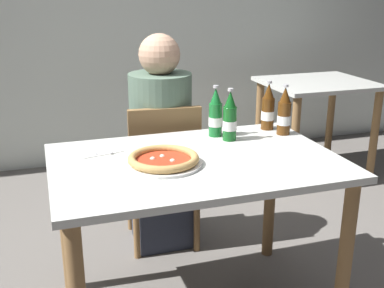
{
  "coord_description": "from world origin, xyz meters",
  "views": [
    {
      "loc": [
        -0.59,
        -1.78,
        1.44
      ],
      "look_at": [
        0.0,
        0.05,
        0.8
      ],
      "focal_mm": 44.57,
      "sensor_mm": 36.0,
      "label": 1
    }
  ],
  "objects_px": {
    "pizza_margherita_near": "(164,160)",
    "beer_bottle_left": "(230,119)",
    "dining_table_background": "(316,101)",
    "beer_bottle_center": "(268,109)",
    "beer_bottle_right": "(284,113)",
    "diner_seated": "(161,148)",
    "napkin_with_cutlery": "(97,149)",
    "beer_bottle_extra": "(216,115)",
    "dining_table_main": "(196,184)",
    "chair_behind_table": "(163,168)"
  },
  "relations": [
    {
      "from": "pizza_margherita_near",
      "to": "beer_bottle_extra",
      "type": "bearing_deg",
      "value": 42.3
    },
    {
      "from": "pizza_margherita_near",
      "to": "diner_seated",
      "type": "bearing_deg",
      "value": 76.55
    },
    {
      "from": "dining_table_background",
      "to": "beer_bottle_left",
      "type": "xyz_separation_m",
      "value": [
        -1.2,
        -1.15,
        0.26
      ]
    },
    {
      "from": "dining_table_background",
      "to": "beer_bottle_center",
      "type": "xyz_separation_m",
      "value": [
        -0.95,
        -1.04,
        0.26
      ]
    },
    {
      "from": "beer_bottle_left",
      "to": "napkin_with_cutlery",
      "type": "height_order",
      "value": "beer_bottle_left"
    },
    {
      "from": "napkin_with_cutlery",
      "to": "beer_bottle_center",
      "type": "bearing_deg",
      "value": 3.84
    },
    {
      "from": "diner_seated",
      "to": "dining_table_background",
      "type": "height_order",
      "value": "diner_seated"
    },
    {
      "from": "beer_bottle_left",
      "to": "pizza_margherita_near",
      "type": "bearing_deg",
      "value": -149.23
    },
    {
      "from": "pizza_margherita_near",
      "to": "beer_bottle_extra",
      "type": "distance_m",
      "value": 0.47
    },
    {
      "from": "beer_bottle_right",
      "to": "beer_bottle_center",
      "type": "bearing_deg",
      "value": 108.71
    },
    {
      "from": "dining_table_background",
      "to": "beer_bottle_left",
      "type": "relative_size",
      "value": 3.24
    },
    {
      "from": "beer_bottle_left",
      "to": "beer_bottle_center",
      "type": "relative_size",
      "value": 1.0
    },
    {
      "from": "beer_bottle_extra",
      "to": "dining_table_main",
      "type": "bearing_deg",
      "value": -124.47
    },
    {
      "from": "beer_bottle_center",
      "to": "napkin_with_cutlery",
      "type": "xyz_separation_m",
      "value": [
        -0.86,
        -0.06,
        -0.1
      ]
    },
    {
      "from": "dining_table_main",
      "to": "diner_seated",
      "type": "distance_m",
      "value": 0.66
    },
    {
      "from": "beer_bottle_left",
      "to": "beer_bottle_right",
      "type": "xyz_separation_m",
      "value": [
        0.29,
        0.01,
        0.0
      ]
    },
    {
      "from": "dining_table_main",
      "to": "beer_bottle_extra",
      "type": "xyz_separation_m",
      "value": [
        0.19,
        0.28,
        0.22
      ]
    },
    {
      "from": "diner_seated",
      "to": "pizza_margherita_near",
      "type": "relative_size",
      "value": 3.86
    },
    {
      "from": "dining_table_background",
      "to": "beer_bottle_right",
      "type": "relative_size",
      "value": 3.24
    },
    {
      "from": "pizza_margherita_near",
      "to": "beer_bottle_right",
      "type": "relative_size",
      "value": 1.27
    },
    {
      "from": "pizza_margherita_near",
      "to": "beer_bottle_right",
      "type": "height_order",
      "value": "beer_bottle_right"
    },
    {
      "from": "beer_bottle_right",
      "to": "beer_bottle_extra",
      "type": "xyz_separation_m",
      "value": [
        -0.33,
        0.08,
        0.0
      ]
    },
    {
      "from": "chair_behind_table",
      "to": "diner_seated",
      "type": "bearing_deg",
      "value": -91.92
    },
    {
      "from": "dining_table_main",
      "to": "diner_seated",
      "type": "xyz_separation_m",
      "value": [
        0.02,
        0.66,
        -0.05
      ]
    },
    {
      "from": "dining_table_background",
      "to": "beer_bottle_left",
      "type": "bearing_deg",
      "value": -136.26
    },
    {
      "from": "beer_bottle_extra",
      "to": "napkin_with_cutlery",
      "type": "distance_m",
      "value": 0.58
    },
    {
      "from": "pizza_margherita_near",
      "to": "napkin_with_cutlery",
      "type": "xyz_separation_m",
      "value": [
        -0.23,
        0.28,
        -0.02
      ]
    },
    {
      "from": "dining_table_background",
      "to": "pizza_margherita_near",
      "type": "bearing_deg",
      "value": -138.97
    },
    {
      "from": "dining_table_background",
      "to": "beer_bottle_extra",
      "type": "relative_size",
      "value": 3.24
    },
    {
      "from": "beer_bottle_center",
      "to": "beer_bottle_right",
      "type": "relative_size",
      "value": 1.0
    },
    {
      "from": "beer_bottle_right",
      "to": "beer_bottle_left",
      "type": "bearing_deg",
      "value": -178.78
    },
    {
      "from": "beer_bottle_left",
      "to": "napkin_with_cutlery",
      "type": "distance_m",
      "value": 0.62
    },
    {
      "from": "pizza_margherita_near",
      "to": "beer_bottle_left",
      "type": "xyz_separation_m",
      "value": [
        0.38,
        0.23,
        0.08
      ]
    },
    {
      "from": "chair_behind_table",
      "to": "beer_bottle_right",
      "type": "bearing_deg",
      "value": 146.21
    },
    {
      "from": "beer_bottle_left",
      "to": "beer_bottle_right",
      "type": "distance_m",
      "value": 0.29
    },
    {
      "from": "diner_seated",
      "to": "beer_bottle_center",
      "type": "xyz_separation_m",
      "value": [
        0.47,
        -0.35,
        0.27
      ]
    },
    {
      "from": "dining_table_background",
      "to": "beer_bottle_center",
      "type": "bearing_deg",
      "value": -132.42
    },
    {
      "from": "diner_seated",
      "to": "beer_bottle_center",
      "type": "bearing_deg",
      "value": -37.06
    },
    {
      "from": "dining_table_main",
      "to": "dining_table_background",
      "type": "bearing_deg",
      "value": 43.22
    },
    {
      "from": "chair_behind_table",
      "to": "diner_seated",
      "type": "height_order",
      "value": "diner_seated"
    },
    {
      "from": "beer_bottle_right",
      "to": "napkin_with_cutlery",
      "type": "bearing_deg",
      "value": 177.09
    },
    {
      "from": "beer_bottle_extra",
      "to": "pizza_margherita_near",
      "type": "bearing_deg",
      "value": -137.7
    },
    {
      "from": "dining_table_background",
      "to": "beer_bottle_center",
      "type": "height_order",
      "value": "beer_bottle_center"
    },
    {
      "from": "chair_behind_table",
      "to": "beer_bottle_extra",
      "type": "height_order",
      "value": "beer_bottle_extra"
    },
    {
      "from": "beer_bottle_left",
      "to": "beer_bottle_extra",
      "type": "height_order",
      "value": "same"
    },
    {
      "from": "dining_table_main",
      "to": "beer_bottle_right",
      "type": "distance_m",
      "value": 0.6
    },
    {
      "from": "dining_table_background",
      "to": "diner_seated",
      "type": "bearing_deg",
      "value": -154.08
    },
    {
      "from": "napkin_with_cutlery",
      "to": "pizza_margherita_near",
      "type": "bearing_deg",
      "value": -50.13
    },
    {
      "from": "beer_bottle_center",
      "to": "beer_bottle_right",
      "type": "xyz_separation_m",
      "value": [
        0.04,
        -0.1,
        0.0
      ]
    },
    {
      "from": "beer_bottle_center",
      "to": "diner_seated",
      "type": "bearing_deg",
      "value": 142.94
    }
  ]
}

